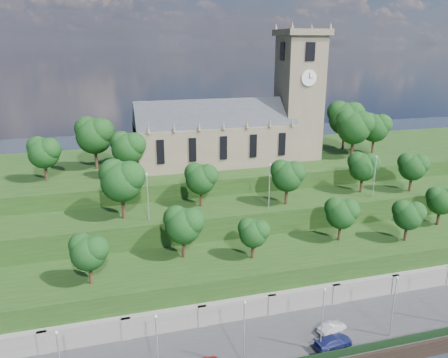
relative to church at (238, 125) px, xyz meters
name	(u,v)px	position (x,y,z in m)	size (l,w,h in m)	color
promenade	(321,337)	(-0.79, -39.98, -21.52)	(160.00, 12.00, 2.00)	#2D2D30
fence	(343,353)	(-0.79, -45.38, -19.92)	(160.00, 0.10, 1.20)	black
retaining_wall	(302,302)	(-0.79, -34.01, -20.02)	(160.00, 2.10, 5.00)	slate
embankment_lower	(286,273)	(-0.79, -27.98, -18.52)	(160.00, 12.00, 8.00)	#193411
embankment_upper	(261,233)	(-0.79, -16.98, -16.52)	(160.00, 10.00, 12.00)	#193411
hilltop	(229,189)	(-0.79, 4.02, -15.02)	(160.00, 32.00, 15.00)	#193411
church	(238,125)	(0.00, 0.00, 0.00)	(38.60, 12.35, 27.60)	brown
trees_lower	(287,220)	(-0.81, -27.76, -9.66)	(63.56, 9.04, 8.00)	#331E13
trees_upper	(258,173)	(-2.06, -17.82, -4.91)	(58.47, 8.14, 9.56)	#331E13
trees_hilltop	(259,129)	(4.31, -0.73, -0.78)	(74.03, 16.59, 11.12)	#331E13
lamp_posts_promenade	(323,315)	(-2.79, -43.48, -15.54)	(60.36, 0.36, 8.72)	#B2B2B7
lamp_posts_upper	(269,183)	(-0.79, -19.98, -6.06)	(40.36, 0.36, 7.71)	#B2B2B7
car_middle	(332,327)	(0.38, -40.63, -19.86)	(1.41, 4.04, 1.33)	#9A9B9F
car_right	(333,342)	(-0.97, -43.42, -19.77)	(2.12, 5.21, 1.51)	#161C4F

